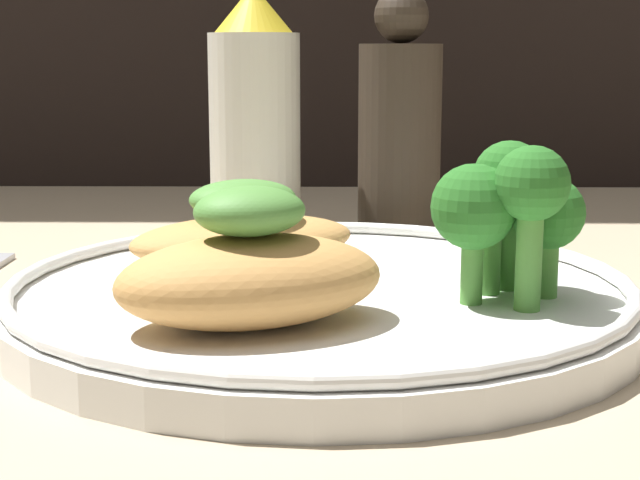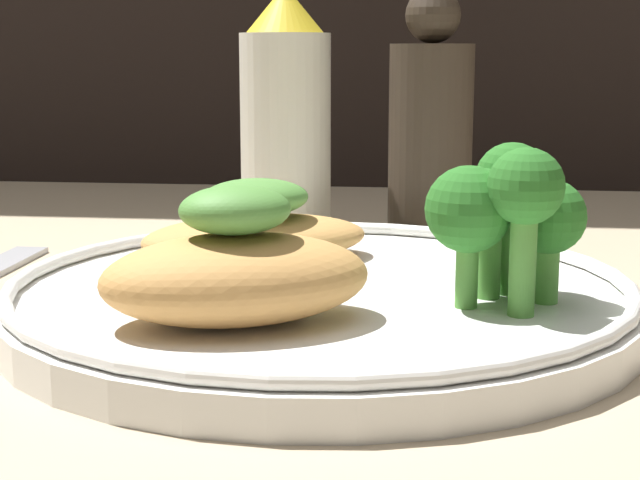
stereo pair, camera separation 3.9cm
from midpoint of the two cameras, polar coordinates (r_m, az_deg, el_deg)
ground_plane at (r=40.28cm, az=2.81°, el=-5.48°), size 180.00×180.00×1.00cm
plate at (r=39.88cm, az=2.83°, el=-3.43°), size 25.72×25.72×2.00cm
grilled_meat_front at (r=34.40cm, az=-1.66°, el=-1.89°), size 11.19×9.28×4.92cm
grilled_meat_middle at (r=44.69cm, az=-1.27°, el=0.57°), size 12.02×9.85×3.78cm
broccoli_bunch at (r=37.70cm, az=13.78°, el=1.93°), size 6.10×6.15×6.15cm
sauce_bottle at (r=55.94cm, az=0.01°, el=6.90°), size 5.15×5.15×14.45cm
pepper_grinder at (r=55.64cm, az=8.48°, el=6.19°), size 4.69×4.69×14.30cm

